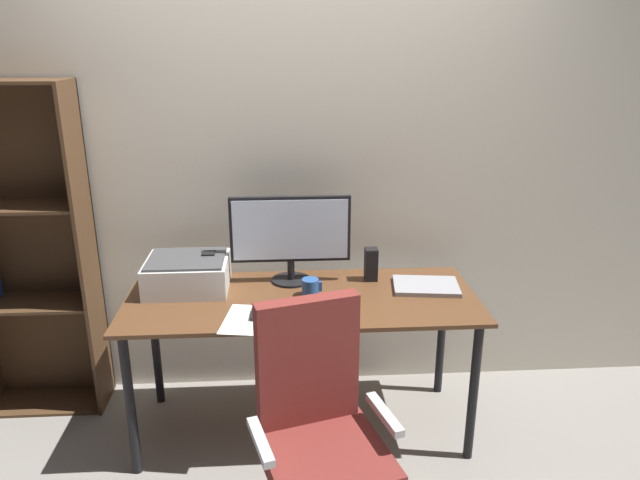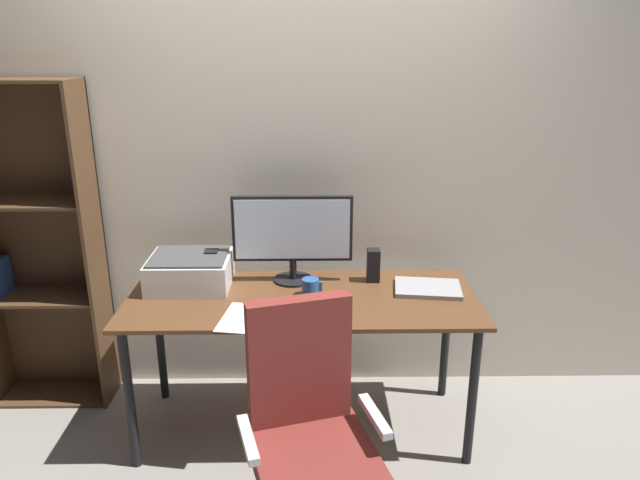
% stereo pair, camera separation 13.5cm
% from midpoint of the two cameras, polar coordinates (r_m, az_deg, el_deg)
% --- Properties ---
extents(ground_plane, '(12.00, 12.00, 0.00)m').
position_cam_midpoint_polar(ground_plane, '(3.24, -0.38, -17.54)').
color(ground_plane, gray).
extents(back_wall, '(6.40, 0.10, 2.60)m').
position_cam_midpoint_polar(back_wall, '(3.18, -0.50, 7.61)').
color(back_wall, beige).
rests_on(back_wall, ground).
extents(desk, '(1.69, 0.69, 0.74)m').
position_cam_midpoint_polar(desk, '(2.89, -0.41, -6.98)').
color(desk, '#56351E').
rests_on(desk, ground).
extents(monitor, '(0.60, 0.20, 0.45)m').
position_cam_midpoint_polar(monitor, '(2.96, -1.37, 0.68)').
color(monitor, black).
rests_on(monitor, desk).
extents(keyboard, '(0.29, 0.12, 0.02)m').
position_cam_midpoint_polar(keyboard, '(2.67, -2.37, -7.12)').
color(keyboard, black).
rests_on(keyboard, desk).
extents(mouse, '(0.08, 0.11, 0.03)m').
position_cam_midpoint_polar(mouse, '(2.69, 2.90, -6.81)').
color(mouse, black).
rests_on(mouse, desk).
extents(coffee_mug, '(0.10, 0.08, 0.09)m').
position_cam_midpoint_polar(coffee_mug, '(2.86, 0.44, -4.60)').
color(coffee_mug, '#285193').
rests_on(coffee_mug, desk).
extents(laptop, '(0.35, 0.27, 0.02)m').
position_cam_midpoint_polar(laptop, '(2.99, 11.66, -4.60)').
color(laptop, '#99999E').
rests_on(laptop, desk).
extents(speaker_left, '(0.06, 0.07, 0.17)m').
position_cam_midpoint_polar(speaker_left, '(3.04, -9.12, -2.52)').
color(speaker_left, black).
rests_on(speaker_left, desk).
extents(speaker_right, '(0.06, 0.07, 0.17)m').
position_cam_midpoint_polar(speaker_right, '(3.03, 6.45, -2.46)').
color(speaker_right, black).
rests_on(speaker_right, desk).
extents(printer, '(0.40, 0.34, 0.16)m').
position_cam_midpoint_polar(printer, '(3.01, -11.19, -2.94)').
color(printer, silver).
rests_on(printer, desk).
extents(paper_sheet, '(0.25, 0.33, 0.00)m').
position_cam_midpoint_polar(paper_sheet, '(2.66, -5.73, -7.51)').
color(paper_sheet, white).
rests_on(paper_sheet, desk).
extents(office_chair, '(0.57, 0.56, 1.01)m').
position_cam_midpoint_polar(office_chair, '(2.37, 0.70, -19.26)').
color(office_chair, '#B7BABC').
rests_on(office_chair, ground).
extents(bookshelf, '(0.63, 0.28, 1.74)m').
position_cam_midpoint_polar(bookshelf, '(3.43, -24.71, -0.93)').
color(bookshelf, '#4C331E').
rests_on(bookshelf, ground).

